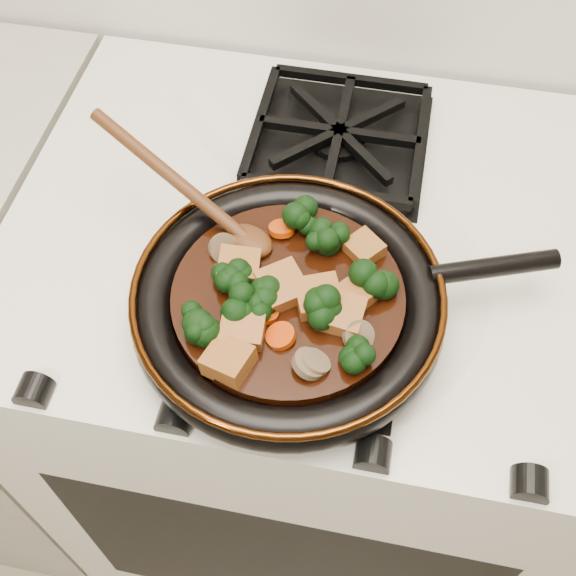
# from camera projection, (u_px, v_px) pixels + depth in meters

# --- Properties ---
(stove) EXTENTS (0.76, 0.60, 0.90)m
(stove) POSITION_uv_depth(u_px,v_px,m) (311.00, 392.00, 1.24)
(stove) COLOR silver
(stove) RESTS_ON ground
(burner_grate_front) EXTENTS (0.23, 0.23, 0.03)m
(burner_grate_front) POSITION_uv_depth(u_px,v_px,m) (299.00, 315.00, 0.78)
(burner_grate_front) COLOR black
(burner_grate_front) RESTS_ON stove
(burner_grate_back) EXTENTS (0.23, 0.23, 0.03)m
(burner_grate_back) POSITION_uv_depth(u_px,v_px,m) (339.00, 137.00, 0.94)
(burner_grate_back) COLOR black
(burner_grate_back) RESTS_ON stove
(skillet) EXTENTS (0.44, 0.33, 0.05)m
(skillet) POSITION_uv_depth(u_px,v_px,m) (290.00, 302.00, 0.76)
(skillet) COLOR black
(skillet) RESTS_ON burner_grate_front
(braising_sauce) EXTENTS (0.24, 0.24, 0.02)m
(braising_sauce) POSITION_uv_depth(u_px,v_px,m) (288.00, 299.00, 0.75)
(braising_sauce) COLOR black
(braising_sauce) RESTS_ON skillet
(tofu_cube_0) EXTENTS (0.05, 0.05, 0.03)m
(tofu_cube_0) POSITION_uv_depth(u_px,v_px,m) (228.00, 361.00, 0.69)
(tofu_cube_0) COLOR brown
(tofu_cube_0) RESTS_ON braising_sauce
(tofu_cube_1) EXTENTS (0.05, 0.05, 0.02)m
(tofu_cube_1) POSITION_uv_depth(u_px,v_px,m) (364.00, 249.00, 0.77)
(tofu_cube_1) COLOR brown
(tofu_cube_1) RESTS_ON braising_sauce
(tofu_cube_2) EXTENTS (0.05, 0.05, 0.03)m
(tofu_cube_2) POSITION_uv_depth(u_px,v_px,m) (341.00, 315.00, 0.72)
(tofu_cube_2) COLOR brown
(tofu_cube_2) RESTS_ON braising_sauce
(tofu_cube_3) EXTENTS (0.04, 0.04, 0.03)m
(tofu_cube_3) POSITION_uv_depth(u_px,v_px,m) (243.00, 329.00, 0.71)
(tofu_cube_3) COLOR brown
(tofu_cube_3) RESTS_ON braising_sauce
(tofu_cube_4) EXTENTS (0.05, 0.05, 0.02)m
(tofu_cube_4) POSITION_uv_depth(u_px,v_px,m) (356.00, 294.00, 0.73)
(tofu_cube_4) COLOR brown
(tofu_cube_4) RESTS_ON braising_sauce
(tofu_cube_5) EXTENTS (0.06, 0.07, 0.03)m
(tofu_cube_5) POSITION_uv_depth(u_px,v_px,m) (282.00, 287.00, 0.74)
(tofu_cube_5) COLOR brown
(tofu_cube_5) RESTS_ON braising_sauce
(tofu_cube_6) EXTENTS (0.06, 0.06, 0.03)m
(tofu_cube_6) POSITION_uv_depth(u_px,v_px,m) (318.00, 297.00, 0.73)
(tofu_cube_6) COLOR brown
(tofu_cube_6) RESTS_ON braising_sauce
(tofu_cube_7) EXTENTS (0.05, 0.04, 0.03)m
(tofu_cube_7) POSITION_uv_depth(u_px,v_px,m) (239.00, 267.00, 0.75)
(tofu_cube_7) COLOR brown
(tofu_cube_7) RESTS_ON braising_sauce
(broccoli_floret_0) EXTENTS (0.08, 0.08, 0.06)m
(broccoli_floret_0) POSITION_uv_depth(u_px,v_px,m) (304.00, 217.00, 0.79)
(broccoli_floret_0) COLOR black
(broccoli_floret_0) RESTS_ON braising_sauce
(broccoli_floret_1) EXTENTS (0.07, 0.07, 0.05)m
(broccoli_floret_1) POSITION_uv_depth(u_px,v_px,m) (355.00, 352.00, 0.70)
(broccoli_floret_1) COLOR black
(broccoli_floret_1) RESTS_ON braising_sauce
(broccoli_floret_2) EXTENTS (0.09, 0.08, 0.07)m
(broccoli_floret_2) POSITION_uv_depth(u_px,v_px,m) (196.00, 325.00, 0.71)
(broccoli_floret_2) COLOR black
(broccoli_floret_2) RESTS_ON braising_sauce
(broccoli_floret_3) EXTENTS (0.07, 0.07, 0.06)m
(broccoli_floret_3) POSITION_uv_depth(u_px,v_px,m) (256.00, 298.00, 0.73)
(broccoli_floret_3) COLOR black
(broccoli_floret_3) RESTS_ON braising_sauce
(broccoli_floret_4) EXTENTS (0.08, 0.08, 0.06)m
(broccoli_floret_4) POSITION_uv_depth(u_px,v_px,m) (320.00, 310.00, 0.72)
(broccoli_floret_4) COLOR black
(broccoli_floret_4) RESTS_ON braising_sauce
(broccoli_floret_5) EXTENTS (0.08, 0.09, 0.07)m
(broccoli_floret_5) POSITION_uv_depth(u_px,v_px,m) (373.00, 288.00, 0.73)
(broccoli_floret_5) COLOR black
(broccoli_floret_5) RESTS_ON braising_sauce
(broccoli_floret_6) EXTENTS (0.07, 0.07, 0.06)m
(broccoli_floret_6) POSITION_uv_depth(u_px,v_px,m) (249.00, 311.00, 0.72)
(broccoli_floret_6) COLOR black
(broccoli_floret_6) RESTS_ON braising_sauce
(broccoli_floret_7) EXTENTS (0.09, 0.08, 0.06)m
(broccoli_floret_7) POSITION_uv_depth(u_px,v_px,m) (228.00, 283.00, 0.74)
(broccoli_floret_7) COLOR black
(broccoli_floret_7) RESTS_ON braising_sauce
(broccoli_floret_8) EXTENTS (0.08, 0.08, 0.06)m
(broccoli_floret_8) POSITION_uv_depth(u_px,v_px,m) (328.00, 243.00, 0.77)
(broccoli_floret_8) COLOR black
(broccoli_floret_8) RESTS_ON braising_sauce
(carrot_coin_0) EXTENTS (0.03, 0.03, 0.02)m
(carrot_coin_0) POSITION_uv_depth(u_px,v_px,m) (281.00, 336.00, 0.71)
(carrot_coin_0) COLOR #BD3505
(carrot_coin_0) RESTS_ON braising_sauce
(carrot_coin_1) EXTENTS (0.03, 0.03, 0.02)m
(carrot_coin_1) POSITION_uv_depth(u_px,v_px,m) (282.00, 229.00, 0.79)
(carrot_coin_1) COLOR #BD3505
(carrot_coin_1) RESTS_ON braising_sauce
(carrot_coin_2) EXTENTS (0.03, 0.03, 0.02)m
(carrot_coin_2) POSITION_uv_depth(u_px,v_px,m) (234.00, 362.00, 0.69)
(carrot_coin_2) COLOR #BD3505
(carrot_coin_2) RESTS_ON braising_sauce
(carrot_coin_3) EXTENTS (0.03, 0.03, 0.02)m
(carrot_coin_3) POSITION_uv_depth(u_px,v_px,m) (226.00, 273.00, 0.75)
(carrot_coin_3) COLOR #BD3505
(carrot_coin_3) RESTS_ON braising_sauce
(carrot_coin_4) EXTENTS (0.03, 0.03, 0.02)m
(carrot_coin_4) POSITION_uv_depth(u_px,v_px,m) (264.00, 311.00, 0.73)
(carrot_coin_4) COLOR #BD3505
(carrot_coin_4) RESTS_ON braising_sauce
(carrot_coin_5) EXTENTS (0.03, 0.03, 0.02)m
(carrot_coin_5) POSITION_uv_depth(u_px,v_px,m) (247.00, 302.00, 0.73)
(carrot_coin_5) COLOR #BD3505
(carrot_coin_5) RESTS_ON braising_sauce
(mushroom_slice_0) EXTENTS (0.04, 0.04, 0.02)m
(mushroom_slice_0) POSITION_uv_depth(u_px,v_px,m) (315.00, 362.00, 0.69)
(mushroom_slice_0) COLOR brown
(mushroom_slice_0) RESTS_ON braising_sauce
(mushroom_slice_1) EXTENTS (0.05, 0.05, 0.02)m
(mushroom_slice_1) POSITION_uv_depth(u_px,v_px,m) (309.00, 364.00, 0.69)
(mushroom_slice_1) COLOR brown
(mushroom_slice_1) RESTS_ON braising_sauce
(mushroom_slice_2) EXTENTS (0.04, 0.04, 0.03)m
(mushroom_slice_2) POSITION_uv_depth(u_px,v_px,m) (224.00, 248.00, 0.77)
(mushroom_slice_2) COLOR brown
(mushroom_slice_2) RESTS_ON braising_sauce
(mushroom_slice_3) EXTENTS (0.04, 0.04, 0.03)m
(mushroom_slice_3) POSITION_uv_depth(u_px,v_px,m) (358.00, 336.00, 0.71)
(mushroom_slice_3) COLOR brown
(mushroom_slice_3) RESTS_ON braising_sauce
(wooden_spoon) EXTENTS (0.14, 0.09, 0.22)m
(wooden_spoon) POSITION_uv_depth(u_px,v_px,m) (206.00, 205.00, 0.78)
(wooden_spoon) COLOR #4B2610
(wooden_spoon) RESTS_ON braising_sauce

